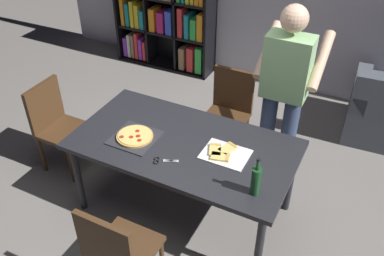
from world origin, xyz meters
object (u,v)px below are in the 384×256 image
chair_far_side (229,108)px  kitchen_scissors (162,161)px  chair_left_end (56,122)px  pepperoni_pizza_on_tray (135,137)px  person_serving_pizza (284,90)px  wine_bottle (256,180)px  dining_table (184,149)px  chair_near_camera (117,250)px

chair_far_side → kitchen_scissors: size_ratio=4.57×
chair_left_end → pepperoni_pizza_on_tray: chair_left_end is taller
chair_left_end → person_serving_pizza: size_ratio=0.51×
chair_left_end → wine_bottle: 2.14m
dining_table → wine_bottle: bearing=-21.5°
chair_near_camera → person_serving_pizza: size_ratio=0.51×
wine_bottle → chair_far_side: bearing=119.4°
chair_far_side → kitchen_scissors: 1.27m
chair_left_end → wine_bottle: wine_bottle is taller
chair_near_camera → kitchen_scissors: bearing=93.7°
pepperoni_pizza_on_tray → kitchen_scissors: pepperoni_pizza_on_tray is taller
chair_far_side → kitchen_scissors: bearing=-92.1°
pepperoni_pizza_on_tray → dining_table: bearing=18.0°
pepperoni_pizza_on_tray → chair_left_end: bearing=172.9°
dining_table → kitchen_scissors: bearing=-99.3°
chair_left_end → person_serving_pizza: person_serving_pizza is taller
dining_table → chair_far_side: 0.99m
wine_bottle → kitchen_scissors: bearing=179.9°
chair_left_end → kitchen_scissors: bearing=-11.6°
person_serving_pizza → wine_bottle: (0.13, -1.03, -0.13)m
chair_near_camera → pepperoni_pizza_on_tray: bearing=114.5°
wine_bottle → kitchen_scissors: 0.76m
dining_table → kitchen_scissors: kitchen_scissors is taller
wine_bottle → dining_table: bearing=158.5°
chair_far_side → pepperoni_pizza_on_tray: chair_far_side is taller
chair_near_camera → chair_left_end: 1.70m
chair_far_side → wine_bottle: bearing=-60.6°
dining_table → chair_near_camera: size_ratio=2.01×
chair_far_side → chair_left_end: bearing=-145.0°
dining_table → person_serving_pizza: person_serving_pizza is taller
chair_near_camera → pepperoni_pizza_on_tray: chair_near_camera is taller
person_serving_pizza → chair_far_side: bearing=159.1°
dining_table → kitchen_scissors: size_ratio=9.17×
chair_left_end → wine_bottle: size_ratio=2.85×
person_serving_pizza → wine_bottle: 1.05m
chair_near_camera → pepperoni_pizza_on_tray: (-0.39, 0.85, 0.25)m
chair_near_camera → chair_left_end: size_ratio=1.00×
chair_far_side → pepperoni_pizza_on_tray: (-0.39, -1.10, 0.25)m
chair_near_camera → person_serving_pizza: 1.88m
chair_far_side → kitchen_scissors: (-0.05, -1.25, 0.24)m
dining_table → pepperoni_pizza_on_tray: bearing=-162.0°
chair_far_side → pepperoni_pizza_on_tray: size_ratio=2.50×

